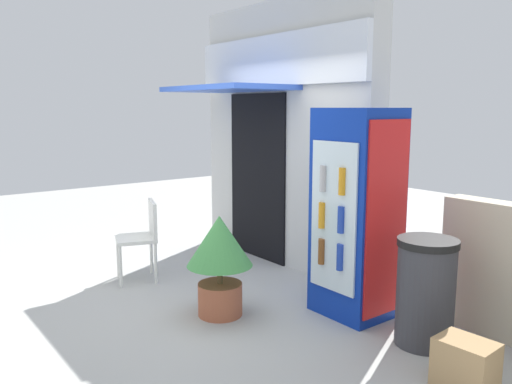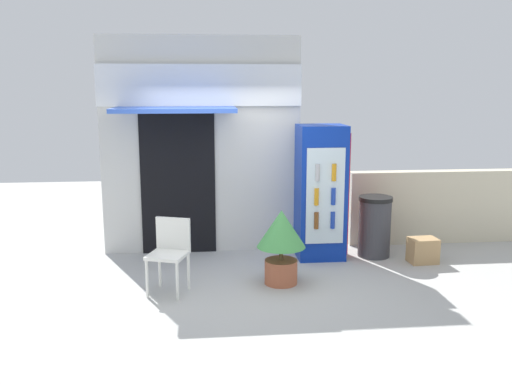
# 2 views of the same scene
# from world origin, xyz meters

# --- Properties ---
(ground) EXTENTS (16.00, 16.00, 0.00)m
(ground) POSITION_xyz_m (0.00, 0.00, 0.00)
(ground) COLOR #B2B2AD
(storefront_building) EXTENTS (2.95, 1.24, 3.21)m
(storefront_building) POSITION_xyz_m (-0.43, 1.58, 1.65)
(storefront_building) COLOR silver
(storefront_building) RESTS_ON ground
(drink_cooler) EXTENTS (0.70, 0.66, 1.95)m
(drink_cooler) POSITION_xyz_m (1.32, 1.04, 0.97)
(drink_cooler) COLOR #0C2D9E
(drink_cooler) RESTS_ON ground
(plastic_chair) EXTENTS (0.56, 0.55, 0.90)m
(plastic_chair) POSITION_xyz_m (-0.81, -0.14, 0.54)
(plastic_chair) COLOR white
(plastic_chair) RESTS_ON ground
(potted_plant_near_shop) EXTENTS (0.62, 0.62, 0.96)m
(potted_plant_near_shop) POSITION_xyz_m (0.58, -0.01, 0.59)
(potted_plant_near_shop) COLOR #AD5B3D
(potted_plant_near_shop) RESTS_ON ground
(trash_bin) EXTENTS (0.49, 0.49, 0.90)m
(trash_bin) POSITION_xyz_m (2.12, 0.99, 0.45)
(trash_bin) COLOR #38383D
(trash_bin) RESTS_ON ground
(cardboard_box) EXTENTS (0.41, 0.31, 0.36)m
(cardboard_box) POSITION_xyz_m (2.72, 0.61, 0.18)
(cardboard_box) COLOR tan
(cardboard_box) RESTS_ON ground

